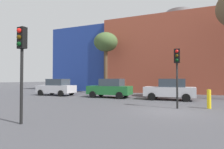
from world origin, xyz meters
TOP-DOWN VIEW (x-y plane):
  - ground_plane at (0.00, 0.00)m, footprint 200.00×200.00m
  - building_backdrop at (-0.18, 19.71)m, footprint 40.04×12.54m
  - parked_car_0 at (-12.94, 6.11)m, footprint 4.36×2.14m
  - parked_car_1 at (-6.26, 6.11)m, footprint 4.39×2.15m
  - parked_car_2 at (-0.43, 6.11)m, footprint 4.38×2.14m
  - traffic_light_near_left at (-5.35, -5.58)m, footprint 0.38×0.37m
  - traffic_light_island at (0.43, 1.17)m, footprint 0.37×0.36m
  - bare_tree_2 at (-9.02, 11.14)m, footprint 3.17×3.17m
  - bollard_yellow_0 at (2.28, 1.95)m, footprint 0.24×0.24m

SIDE VIEW (x-z plane):
  - ground_plane at x=0.00m, z-range 0.00..0.00m
  - bollard_yellow_0 at x=2.28m, z-range 0.00..1.20m
  - parked_car_0 at x=-12.94m, z-range -0.01..1.88m
  - parked_car_2 at x=-0.43m, z-range -0.01..1.89m
  - parked_car_1 at x=-6.26m, z-range -0.01..1.90m
  - traffic_light_island at x=0.43m, z-range 0.89..4.68m
  - traffic_light_near_left at x=-5.35m, z-range 0.95..4.98m
  - building_backdrop at x=-0.18m, z-range -1.01..11.54m
  - bare_tree_2 at x=-9.02m, z-range 2.56..10.63m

